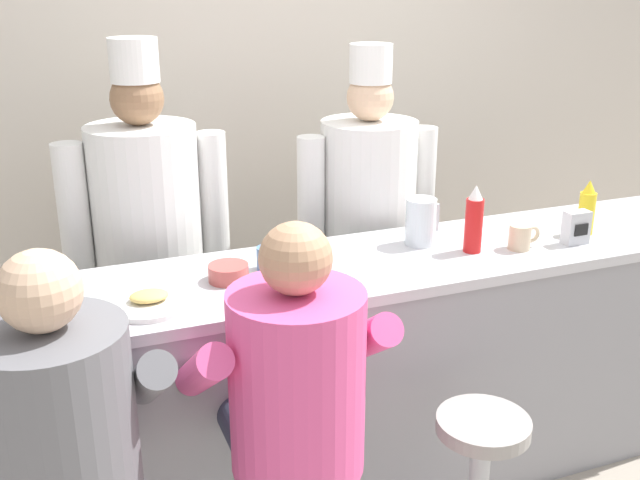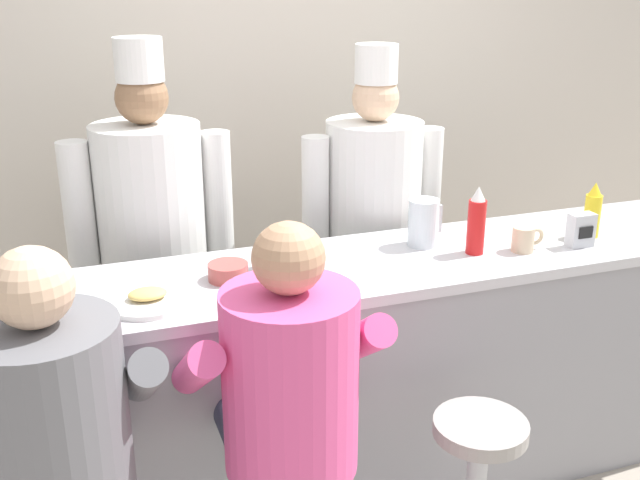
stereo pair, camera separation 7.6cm
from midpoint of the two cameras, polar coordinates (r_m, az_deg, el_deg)
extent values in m
cube|color=beige|center=(3.97, -2.92, 10.34)|extent=(10.00, 0.06, 2.70)
cube|color=gray|center=(3.03, 5.15, -10.57)|extent=(3.03, 0.58, 0.95)
cube|color=#BCBCC1|center=(2.82, 5.45, -1.89)|extent=(3.09, 0.60, 0.04)
cylinder|color=red|center=(2.90, 12.54, 0.96)|extent=(0.07, 0.07, 0.21)
cone|color=white|center=(2.86, 12.74, 3.47)|extent=(0.05, 0.05, 0.05)
cylinder|color=yellow|center=(3.22, 20.65, 1.73)|extent=(0.07, 0.07, 0.17)
cone|color=yellow|center=(3.19, 20.90, 3.66)|extent=(0.05, 0.05, 0.05)
cylinder|color=silver|center=(2.95, 8.61, 1.31)|extent=(0.12, 0.12, 0.19)
cube|color=silver|center=(2.98, 9.83, 1.62)|extent=(0.01, 0.01, 0.11)
cylinder|color=white|center=(2.49, -12.11, -4.57)|extent=(0.28, 0.28, 0.02)
ellipsoid|color=#E0BC60|center=(2.48, -12.16, -4.03)|extent=(0.13, 0.10, 0.03)
cylinder|color=#B24C47|center=(2.63, -6.19, -2.42)|extent=(0.14, 0.14, 0.06)
cylinder|color=#4C7AB2|center=(2.70, -3.19, -1.37)|extent=(0.08, 0.08, 0.09)
torus|color=#4C7AB2|center=(2.72, -2.12, -1.15)|extent=(0.06, 0.01, 0.06)
cylinder|color=beige|center=(2.98, 15.92, 0.06)|extent=(0.09, 0.09, 0.10)
torus|color=beige|center=(3.01, 16.81, 0.27)|extent=(0.07, 0.02, 0.07)
cube|color=silver|center=(3.10, 19.92, 0.72)|extent=(0.10, 0.06, 0.13)
cube|color=black|center=(3.08, 20.28, 0.54)|extent=(0.06, 0.01, 0.05)
cylinder|color=#33384C|center=(2.40, -20.68, -16.25)|extent=(0.15, 0.40, 0.15)
cylinder|color=#33384C|center=(2.40, -15.79, -15.72)|extent=(0.15, 0.40, 0.15)
cylinder|color=slate|center=(2.09, -18.80, -13.15)|extent=(0.40, 0.40, 0.56)
cylinder|color=slate|center=(2.18, -12.32, -10.15)|extent=(0.10, 0.43, 0.34)
sphere|color=#DBB28E|center=(1.91, -20.06, -3.42)|extent=(0.21, 0.21, 0.21)
cylinder|color=gray|center=(2.34, -1.19, -17.14)|extent=(0.31, 0.31, 0.05)
cylinder|color=#33384C|center=(2.45, -4.94, -14.20)|extent=(0.15, 0.39, 0.15)
cylinder|color=#33384C|center=(2.49, -0.47, -13.40)|extent=(0.15, 0.39, 0.15)
cylinder|color=#E54C8C|center=(2.17, -1.25, -10.75)|extent=(0.39, 0.39, 0.55)
cylinder|color=#E54C8C|center=(2.20, -8.40, -9.73)|extent=(0.10, 0.42, 0.34)
cylinder|color=#E54C8C|center=(2.32, 3.70, -7.79)|extent=(0.10, 0.42, 0.34)
sphere|color=tan|center=(2.00, -1.33, -1.40)|extent=(0.20, 0.20, 0.20)
cylinder|color=gray|center=(2.58, 12.99, -13.81)|extent=(0.31, 0.31, 0.05)
cube|color=#232328|center=(3.42, -11.30, -8.37)|extent=(0.34, 0.19, 0.82)
cube|color=white|center=(3.31, -11.35, -6.28)|extent=(0.31, 0.02, 0.49)
cylinder|color=white|center=(3.15, -12.16, 3.15)|extent=(0.44, 0.44, 0.61)
sphere|color=#8C6647|center=(3.06, -12.73, 10.53)|extent=(0.21, 0.21, 0.21)
cylinder|color=white|center=(3.05, -12.94, 13.27)|extent=(0.19, 0.19, 0.17)
cylinder|color=white|center=(3.13, -17.28, 2.52)|extent=(0.12, 0.12, 0.52)
cylinder|color=white|center=(3.20, -7.14, 3.63)|extent=(0.12, 0.12, 0.52)
cube|color=#232328|center=(3.62, 4.42, -6.60)|extent=(0.33, 0.18, 0.79)
cube|color=white|center=(3.51, 4.82, -4.62)|extent=(0.30, 0.02, 0.48)
cylinder|color=white|center=(3.37, 4.73, 4.03)|extent=(0.43, 0.43, 0.59)
sphere|color=#DBB28E|center=(3.28, 4.93, 10.75)|extent=(0.20, 0.20, 0.20)
cylinder|color=white|center=(3.26, 5.01, 13.24)|extent=(0.18, 0.18, 0.16)
cylinder|color=white|center=(3.27, 0.32, 3.55)|extent=(0.12, 0.12, 0.51)
cylinder|color=white|center=(3.49, 8.87, 4.36)|extent=(0.12, 0.12, 0.51)
camera|label=1|loc=(0.04, -89.18, 0.30)|focal=42.00mm
camera|label=2|loc=(0.04, 90.82, -0.30)|focal=42.00mm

